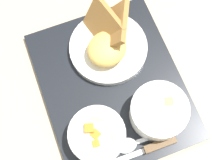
% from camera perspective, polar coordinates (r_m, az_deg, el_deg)
% --- Properties ---
extents(ground_plane, '(4.00, 4.00, 0.00)m').
position_cam_1_polar(ground_plane, '(0.74, 0.00, -1.10)').
color(ground_plane, tan).
extents(serving_tray, '(0.41, 0.34, 0.01)m').
position_cam_1_polar(serving_tray, '(0.74, 0.00, -0.94)').
color(serving_tray, black).
rests_on(serving_tray, ground_plane).
extents(bowl_salad, '(0.12, 0.12, 0.06)m').
position_cam_1_polar(bowl_salad, '(0.67, -2.72, -10.03)').
color(bowl_salad, white).
rests_on(bowl_salad, serving_tray).
extents(bowl_soup, '(0.13, 0.13, 0.06)m').
position_cam_1_polar(bowl_soup, '(0.69, 8.56, -5.65)').
color(bowl_soup, white).
rests_on(bowl_soup, serving_tray).
extents(plate_main, '(0.19, 0.19, 0.10)m').
position_cam_1_polar(plate_main, '(0.74, -0.82, 6.71)').
color(plate_main, white).
rests_on(plate_main, serving_tray).
extents(knife, '(0.02, 0.20, 0.02)m').
position_cam_1_polar(knife, '(0.70, 7.40, -12.14)').
color(knife, silver).
rests_on(knife, serving_tray).
extents(spoon, '(0.03, 0.16, 0.01)m').
position_cam_1_polar(spoon, '(0.70, 4.70, -11.23)').
color(spoon, silver).
rests_on(spoon, serving_tray).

